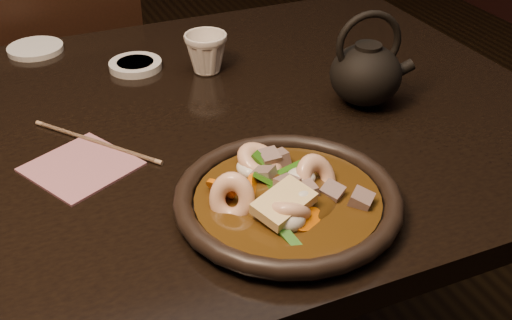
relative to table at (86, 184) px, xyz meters
name	(u,v)px	position (x,y,z in m)	size (l,w,h in m)	color
table	(86,184)	(0.00, 0.00, 0.00)	(1.60, 0.90, 0.75)	black
chair	(68,120)	(0.05, 0.64, -0.22)	(0.42, 0.42, 0.83)	black
plate	(288,200)	(0.22, -0.28, 0.09)	(0.30, 0.30, 0.03)	black
stirfry	(284,195)	(0.22, -0.28, 0.10)	(0.21, 0.22, 0.07)	#3A240A
soy_dish	(135,65)	(0.15, 0.23, 0.08)	(0.10, 0.10, 0.01)	silver
saucer_right	(35,49)	(-0.01, 0.39, 0.08)	(0.11, 0.11, 0.01)	silver
tea_cup	(206,52)	(0.27, 0.17, 0.12)	(0.08, 0.07, 0.08)	beige
chopsticks	(96,142)	(0.03, -0.01, 0.08)	(0.16, 0.20, 0.01)	#9F7C5B
napkin	(81,167)	(-0.01, -0.07, 0.08)	(0.14, 0.14, 0.00)	#9A5F69
teapot	(366,71)	(0.47, -0.06, 0.14)	(0.15, 0.12, 0.16)	black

